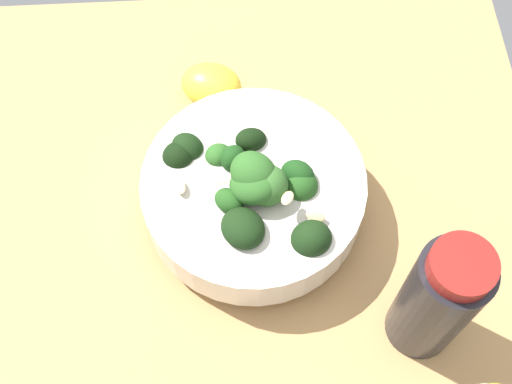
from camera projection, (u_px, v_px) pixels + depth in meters
The scene contains 4 objects.
ground_plane at pixel (254, 232), 69.68cm from camera, with size 60.32×60.32×4.85cm, color tan.
bowl_of_broccoli at pixel (256, 192), 64.23cm from camera, with size 21.18×21.18×10.81cm.
lemon_wedge at pixel (211, 85), 72.88cm from camera, with size 6.59×5.16×4.03cm, color yellow.
bottle_short at pixel (438, 300), 55.60cm from camera, with size 6.06×6.06×16.18cm.
Camera 1 is at (28.49, -1.45, 61.29)cm, focal length 47.39 mm.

